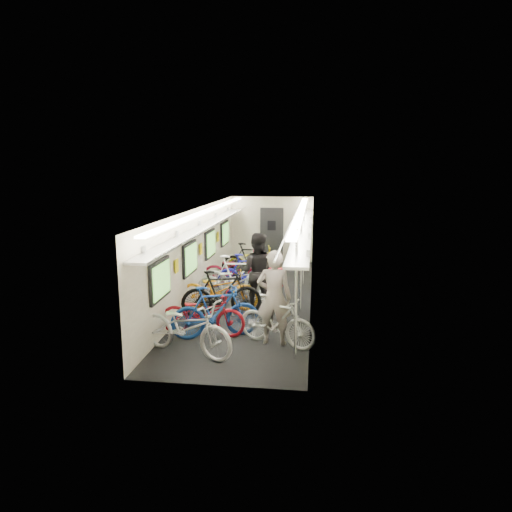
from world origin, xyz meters
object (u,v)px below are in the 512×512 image
(bicycle_1, at_px, (216,312))
(passenger_near, at_px, (274,298))
(backpack, at_px, (275,278))
(bicycle_0, at_px, (186,327))
(passenger_mid, at_px, (257,271))

(bicycle_1, bearing_deg, passenger_near, -117.94)
(passenger_near, bearing_deg, backpack, -87.19)
(bicycle_0, xyz_separation_m, backpack, (1.57, 1.00, 0.75))
(bicycle_1, distance_m, passenger_mid, 2.17)
(passenger_near, height_order, backpack, passenger_near)
(bicycle_0, distance_m, bicycle_1, 0.97)
(passenger_mid, bearing_deg, passenger_near, 108.95)
(passenger_mid, bearing_deg, backpack, 110.91)
(bicycle_0, relative_size, backpack, 5.33)
(passenger_near, relative_size, passenger_mid, 0.99)
(bicycle_0, bearing_deg, passenger_near, -42.57)
(passenger_near, xyz_separation_m, passenger_mid, (-0.62, 2.21, 0.01))
(bicycle_0, xyz_separation_m, bicycle_1, (0.36, 0.91, 0.02))
(bicycle_1, height_order, passenger_near, passenger_near)
(bicycle_0, height_order, bicycle_1, bicycle_1)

